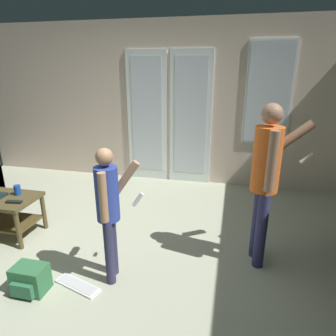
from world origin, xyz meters
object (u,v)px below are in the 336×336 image
at_px(person_child, 109,205).
at_px(cup_near_edge, 17,190).
at_px(loose_keyboard, 78,285).
at_px(backpack, 30,279).
at_px(tv_remote_black, 14,202).
at_px(person_adult, 267,173).

relative_size(person_child, cup_near_edge, 10.84).
height_order(person_child, cup_near_edge, person_child).
xyz_separation_m(person_child, cup_near_edge, (-1.35, 0.53, -0.21)).
bearing_deg(loose_keyboard, cup_near_edge, 146.66).
distance_m(person_child, backpack, 0.94).
height_order(backpack, tv_remote_black, tv_remote_black).
xyz_separation_m(person_adult, tv_remote_black, (-2.55, -0.22, -0.45)).
bearing_deg(person_adult, person_child, -157.01).
relative_size(cup_near_edge, tv_remote_black, 0.67).
bearing_deg(tv_remote_black, person_adult, -1.34).
distance_m(loose_keyboard, cup_near_edge, 1.40).
bearing_deg(person_child, cup_near_edge, 158.66).
distance_m(person_adult, tv_remote_black, 2.60).
xyz_separation_m(backpack, loose_keyboard, (0.36, 0.14, -0.11)).
height_order(person_adult, backpack, person_adult).
bearing_deg(person_child, backpack, -152.66).
xyz_separation_m(loose_keyboard, tv_remote_black, (-0.98, 0.52, 0.47)).
relative_size(backpack, loose_keyboard, 0.61).
bearing_deg(cup_near_edge, person_child, -21.34).
relative_size(person_adult, backpack, 5.53).
relative_size(loose_keyboard, tv_remote_black, 2.70).
xyz_separation_m(person_adult, person_child, (-1.30, -0.55, -0.20)).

